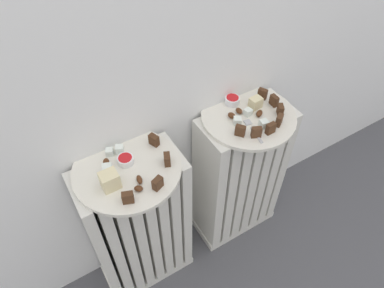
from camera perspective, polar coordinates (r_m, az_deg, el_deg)
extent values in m
cube|color=silver|center=(1.44, -7.23, -18.68)|extent=(0.32, 0.16, 0.03)
cube|color=silver|center=(1.17, -14.94, -15.51)|extent=(0.03, 0.16, 0.56)
cube|color=silver|center=(1.18, -13.09, -14.74)|extent=(0.03, 0.16, 0.56)
cube|color=silver|center=(1.18, -11.27, -13.95)|extent=(0.03, 0.16, 0.56)
cube|color=silver|center=(1.18, -9.47, -13.15)|extent=(0.03, 0.16, 0.56)
cube|color=silver|center=(1.19, -7.69, -12.35)|extent=(0.03, 0.16, 0.56)
cube|color=silver|center=(1.19, -5.94, -11.55)|extent=(0.03, 0.16, 0.56)
cube|color=silver|center=(1.20, -4.23, -10.74)|extent=(0.03, 0.16, 0.56)
cube|color=silver|center=(1.21, -2.54, -9.94)|extent=(0.03, 0.16, 0.56)
cube|color=silver|center=(1.54, 6.55, -11.65)|extent=(0.32, 0.16, 0.03)
cube|color=silver|center=(1.25, 2.56, -7.43)|extent=(0.03, 0.16, 0.56)
cube|color=silver|center=(1.26, 4.31, -6.55)|extent=(0.03, 0.16, 0.56)
cube|color=silver|center=(1.28, 6.00, -5.69)|extent=(0.03, 0.16, 0.56)
cube|color=silver|center=(1.30, 7.64, -4.85)|extent=(0.03, 0.16, 0.56)
cube|color=silver|center=(1.32, 9.23, -4.03)|extent=(0.03, 0.16, 0.56)
cube|color=silver|center=(1.34, 10.77, -3.23)|extent=(0.03, 0.16, 0.56)
cube|color=silver|center=(1.36, 12.25, -2.45)|extent=(0.03, 0.16, 0.56)
cylinder|color=silver|center=(0.95, -10.46, -4.00)|extent=(0.29, 0.29, 0.01)
cylinder|color=silver|center=(1.09, 9.11, 4.49)|extent=(0.29, 0.29, 0.01)
cube|color=#472B19|center=(0.87, -10.34, -8.53)|extent=(0.03, 0.03, 0.03)
cube|color=#472B19|center=(0.88, -5.58, -6.35)|extent=(0.03, 0.03, 0.03)
cube|color=#472B19|center=(0.93, -4.04, -2.49)|extent=(0.03, 0.03, 0.03)
cube|color=#472B19|center=(0.98, -6.18, 0.64)|extent=(0.03, 0.03, 0.03)
cube|color=beige|center=(0.90, -13.15, -5.76)|extent=(0.04, 0.04, 0.05)
cube|color=white|center=(0.94, -13.54, -3.99)|extent=(0.03, 0.03, 0.02)
cube|color=white|center=(0.98, -13.18, -1.25)|extent=(0.03, 0.03, 0.02)
cube|color=white|center=(0.98, -11.66, -0.82)|extent=(0.03, 0.03, 0.02)
ellipsoid|color=#4C2814|center=(0.89, -8.65, -7.13)|extent=(0.03, 0.03, 0.01)
ellipsoid|color=#4C2814|center=(0.96, -13.73, -2.91)|extent=(0.03, 0.03, 0.01)
ellipsoid|color=#4C2814|center=(0.91, -8.51, -5.71)|extent=(0.02, 0.03, 0.01)
cylinder|color=white|center=(0.95, -10.70, -2.58)|extent=(0.04, 0.04, 0.02)
cylinder|color=red|center=(0.95, -10.74, -2.37)|extent=(0.04, 0.04, 0.01)
cube|color=#472B19|center=(1.01, 7.80, 2.16)|extent=(0.03, 0.03, 0.03)
cube|color=#472B19|center=(1.01, 10.38, 1.88)|extent=(0.03, 0.03, 0.03)
cube|color=#472B19|center=(1.03, 12.61, 2.49)|extent=(0.03, 0.02, 0.03)
cube|color=#472B19|center=(1.06, 13.94, 3.76)|extent=(0.03, 0.03, 0.03)
cube|color=#472B19|center=(1.10, 14.09, 5.35)|extent=(0.03, 0.03, 0.03)
cube|color=#472B19|center=(1.13, 13.13, 6.85)|extent=(0.02, 0.03, 0.03)
cube|color=#472B19|center=(1.14, 11.33, 7.97)|extent=(0.03, 0.03, 0.03)
cube|color=beige|center=(1.10, 10.24, 6.57)|extent=(0.04, 0.03, 0.04)
cube|color=white|center=(1.08, 9.03, 5.11)|extent=(0.02, 0.02, 0.02)
cube|color=white|center=(1.05, 11.54, 3.22)|extent=(0.03, 0.03, 0.02)
cube|color=white|center=(1.05, 7.36, 3.74)|extent=(0.03, 0.03, 0.02)
ellipsoid|color=#4C2814|center=(1.08, 7.60, 5.35)|extent=(0.02, 0.03, 0.02)
ellipsoid|color=#4C2814|center=(1.06, 6.42, 4.62)|extent=(0.02, 0.03, 0.02)
ellipsoid|color=#4C2814|center=(1.09, 10.84, 4.89)|extent=(0.03, 0.03, 0.02)
cylinder|color=white|center=(1.11, 6.53, 7.04)|extent=(0.05, 0.05, 0.02)
cylinder|color=red|center=(1.11, 6.56, 7.27)|extent=(0.04, 0.04, 0.01)
cube|color=#B7B7BC|center=(1.03, 10.39, 1.46)|extent=(0.02, 0.07, 0.00)
cube|color=#B7B7BC|center=(1.06, 9.02, 3.48)|extent=(0.02, 0.03, 0.00)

